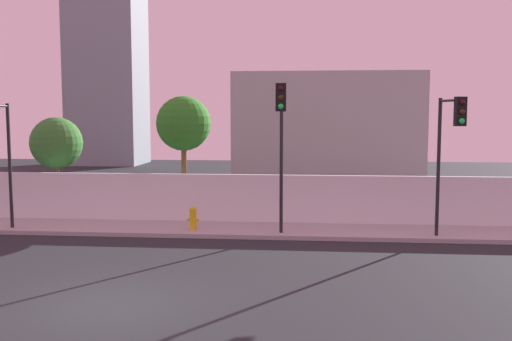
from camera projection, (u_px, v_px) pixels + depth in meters
The scene contains 10 objects.
ground_plane at pixel (104, 306), 12.75m from camera, with size 80.00×80.00×0.00m, color #212428.
sidewalk at pixel (184, 229), 20.87m from camera, with size 36.00×2.40×0.15m, color #A1A1A1.
perimeter_wall at pixel (191, 197), 22.06m from camera, with size 36.00×0.18×1.80m, color silver.
traffic_light_left at pixel (0, 138), 19.97m from camera, with size 0.35×1.15×4.46m.
traffic_light_center at pixel (281, 127), 18.97m from camera, with size 0.35×1.34×5.07m.
traffic_light_right at pixel (450, 136), 18.29m from camera, with size 0.53×1.71×4.62m.
fire_hydrant at pixel (193, 217), 20.30m from camera, with size 0.44×0.26×0.85m.
roadside_tree_leftmost at pixel (56, 143), 23.85m from camera, with size 2.15×2.15×4.11m.
roadside_tree_midleft at pixel (184, 124), 23.28m from camera, with size 2.22×2.22×4.96m.
low_building_distant at pixel (326, 129), 35.20m from camera, with size 11.04×6.00×6.65m, color #A2A2A2.
Camera 1 is at (4.49, -12.04, 4.24)m, focal length 40.34 mm.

